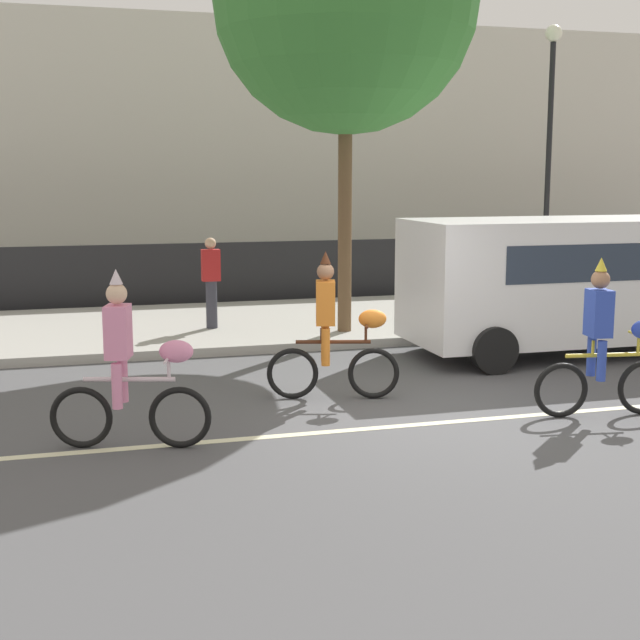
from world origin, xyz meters
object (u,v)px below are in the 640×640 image
(parked_van_white, at_px, (568,275))
(parade_cyclist_pink, at_px, (130,371))
(parade_cyclist_orange, at_px, (334,335))
(parade_cyclist_cobalt, at_px, (606,347))
(street_lamp_post, at_px, (550,122))
(pedestrian_onlooker, at_px, (211,280))

(parked_van_white, bearing_deg, parade_cyclist_pink, -155.86)
(parade_cyclist_orange, height_order, parade_cyclist_cobalt, same)
(parade_cyclist_pink, xyz_separation_m, street_lamp_post, (9.58, 8.20, 3.15))
(parade_cyclist_pink, relative_size, pedestrian_onlooker, 1.19)
(parade_cyclist_pink, relative_size, parade_cyclist_orange, 1.00)
(parade_cyclist_orange, height_order, pedestrian_onlooker, parade_cyclist_orange)
(parade_cyclist_cobalt, xyz_separation_m, parked_van_white, (1.55, 3.44, 0.44))
(parade_cyclist_pink, distance_m, parked_van_white, 7.80)
(parade_cyclist_pink, xyz_separation_m, parked_van_white, (7.11, 3.18, 0.44))
(parade_cyclist_pink, height_order, parade_cyclist_orange, same)
(pedestrian_onlooker, bearing_deg, parade_cyclist_pink, -106.37)
(parked_van_white, bearing_deg, street_lamp_post, 63.81)
(parade_cyclist_cobalt, relative_size, parked_van_white, 0.38)
(pedestrian_onlooker, bearing_deg, parked_van_white, -30.77)
(parade_cyclist_pink, bearing_deg, parade_cyclist_cobalt, -2.67)
(pedestrian_onlooker, bearing_deg, parade_cyclist_orange, -80.48)
(parade_cyclist_orange, xyz_separation_m, pedestrian_onlooker, (-0.82, 4.88, 0.17))
(parked_van_white, distance_m, street_lamp_post, 6.22)
(parade_cyclist_orange, relative_size, parade_cyclist_cobalt, 1.00)
(parade_cyclist_orange, relative_size, pedestrian_onlooker, 1.19)
(parade_cyclist_cobalt, distance_m, parked_van_white, 3.80)
(parade_cyclist_pink, bearing_deg, pedestrian_onlooker, 73.63)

